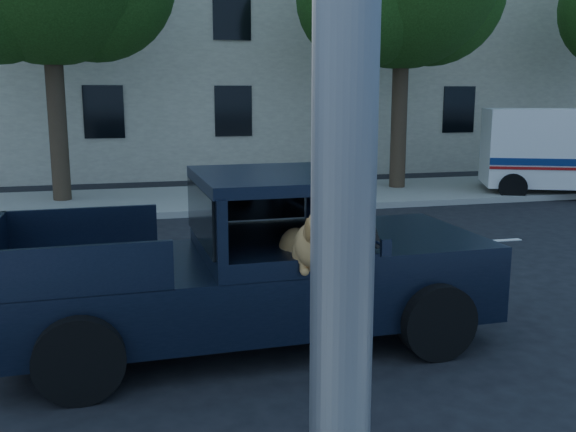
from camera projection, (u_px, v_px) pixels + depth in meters
name	position (u px, v px, depth m)	size (l,w,h in m)	color
ground	(340.00, 321.00, 7.85)	(120.00, 120.00, 0.00)	black
far_sidewalk	(224.00, 199.00, 16.59)	(60.00, 4.00, 0.15)	gray
lane_stripes	(384.00, 248.00, 11.58)	(21.60, 0.14, 0.01)	silver
building_main	(273.00, 45.00, 23.44)	(26.00, 6.00, 9.00)	beige
pickup_truck	(242.00, 286.00, 7.11)	(5.34, 2.74, 1.89)	black
mail_truck	(562.00, 159.00, 17.26)	(4.71, 3.50, 2.35)	silver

